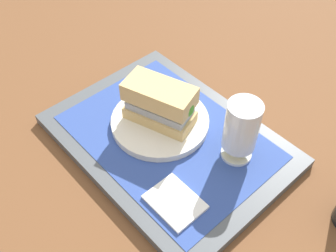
# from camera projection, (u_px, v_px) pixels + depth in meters

# --- Properties ---
(ground_plane) EXTENTS (3.00, 3.00, 0.00)m
(ground_plane) POSITION_uv_depth(u_px,v_px,m) (168.00, 143.00, 0.76)
(ground_plane) COLOR brown
(tray) EXTENTS (0.44, 0.32, 0.02)m
(tray) POSITION_uv_depth(u_px,v_px,m) (168.00, 140.00, 0.76)
(tray) COLOR #4C5156
(tray) RESTS_ON ground_plane
(placemat) EXTENTS (0.38, 0.27, 0.00)m
(placemat) POSITION_uv_depth(u_px,v_px,m) (168.00, 136.00, 0.75)
(placemat) COLOR #2D4793
(placemat) RESTS_ON tray
(plate) EXTENTS (0.19, 0.19, 0.01)m
(plate) POSITION_uv_depth(u_px,v_px,m) (160.00, 121.00, 0.77)
(plate) COLOR silver
(plate) RESTS_ON placemat
(sandwich) EXTENTS (0.14, 0.10, 0.08)m
(sandwich) POSITION_uv_depth(u_px,v_px,m) (161.00, 104.00, 0.73)
(sandwich) COLOR tan
(sandwich) RESTS_ON plate
(beer_glass) EXTENTS (0.06, 0.06, 0.12)m
(beer_glass) POSITION_uv_depth(u_px,v_px,m) (241.00, 129.00, 0.67)
(beer_glass) COLOR silver
(beer_glass) RESTS_ON placemat
(napkin_folded) EXTENTS (0.09, 0.07, 0.01)m
(napkin_folded) POSITION_uv_depth(u_px,v_px,m) (175.00, 202.00, 0.65)
(napkin_folded) COLOR white
(napkin_folded) RESTS_ON placemat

